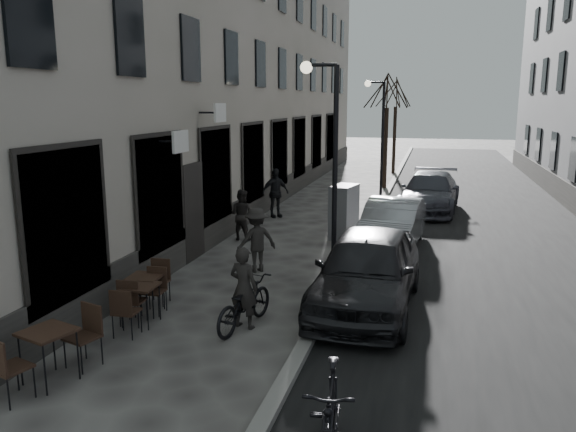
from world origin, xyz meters
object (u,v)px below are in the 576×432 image
at_px(bistro_set_a, 49,351).
at_px(car_far, 430,192).
at_px(pedestrian_near, 242,215).
at_px(car_mid, 392,224).
at_px(tree_near, 387,91).
at_px(pedestrian_far, 275,193).
at_px(streetlamp_far, 379,126).
at_px(tree_far, 396,93).
at_px(bistro_set_b, 141,300).
at_px(car_near, 367,270).
at_px(moped, 330,420).
at_px(bistro_set_c, 146,291).
at_px(utility_cabinet, 344,212).
at_px(pedestrian_mid, 256,240).
at_px(streetlamp_near, 328,147).
at_px(bicycle, 244,303).

xyz_separation_m(bistro_set_a, car_far, (5.39, 15.51, 0.23)).
height_order(pedestrian_near, car_mid, pedestrian_near).
bearing_deg(tree_near, pedestrian_far, -111.62).
relative_size(streetlamp_far, car_mid, 1.19).
height_order(tree_far, bistro_set_b, tree_far).
height_order(bistro_set_a, car_near, car_near).
bearing_deg(pedestrian_near, streetlamp_far, -98.12).
xyz_separation_m(bistro_set_b, pedestrian_near, (-0.34, 6.83, 0.31)).
relative_size(pedestrian_far, moped, 0.91).
distance_m(bistro_set_c, car_far, 13.67).
xyz_separation_m(utility_cabinet, car_near, (1.42, -5.89, -0.02)).
bearing_deg(pedestrian_mid, car_mid, -175.37).
bearing_deg(pedestrian_near, bistro_set_b, 104.85).
relative_size(tree_near, car_far, 1.12).
relative_size(tree_far, bistro_set_b, 3.63).
distance_m(tree_far, utility_cabinet, 17.27).
bearing_deg(streetlamp_near, car_mid, 68.56).
bearing_deg(bistro_set_b, bicycle, 7.27).
height_order(streetlamp_far, bistro_set_b, streetlamp_far).
xyz_separation_m(tree_near, bistro_set_c, (-3.16, -18.16, -4.19)).
relative_size(bistro_set_a, utility_cabinet, 1.05).
xyz_separation_m(bistro_set_c, pedestrian_far, (-0.11, 9.90, 0.43)).
distance_m(pedestrian_mid, car_mid, 4.43).
xyz_separation_m(bistro_set_b, car_far, (5.20, 13.09, 0.27)).
xyz_separation_m(bistro_set_a, bistro_set_c, (0.01, 2.94, -0.04)).
distance_m(tree_far, pedestrian_far, 15.10).
bearing_deg(car_near, pedestrian_near, 134.33).
bearing_deg(bistro_set_c, car_mid, 52.17).
height_order(utility_cabinet, pedestrian_far, pedestrian_far).
relative_size(bicycle, car_near, 0.38).
xyz_separation_m(bicycle, car_near, (2.12, 1.61, 0.34)).
distance_m(streetlamp_near, car_far, 9.98).
distance_m(bistro_set_c, pedestrian_mid, 3.55).
height_order(tree_near, bicycle, tree_near).
height_order(pedestrian_mid, car_mid, pedestrian_mid).
height_order(car_mid, car_far, car_far).
bearing_deg(pedestrian_mid, moped, 73.05).
height_order(pedestrian_far, car_far, pedestrian_far).
bearing_deg(car_mid, pedestrian_far, 147.54).
bearing_deg(tree_far, pedestrian_mid, -95.15).
distance_m(utility_cabinet, car_near, 6.06).
height_order(bicycle, pedestrian_far, pedestrian_far).
distance_m(tree_far, bistro_set_a, 27.60).
bearing_deg(pedestrian_near, bistro_set_c, 103.45).
distance_m(tree_far, moped, 28.34).
bearing_deg(moped, car_near, 85.94).
xyz_separation_m(pedestrian_far, car_mid, (4.50, -3.45, -0.20)).
distance_m(bicycle, pedestrian_mid, 3.60).
xyz_separation_m(pedestrian_near, car_near, (4.42, -4.88, 0.03)).
height_order(bistro_set_a, pedestrian_near, pedestrian_near).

